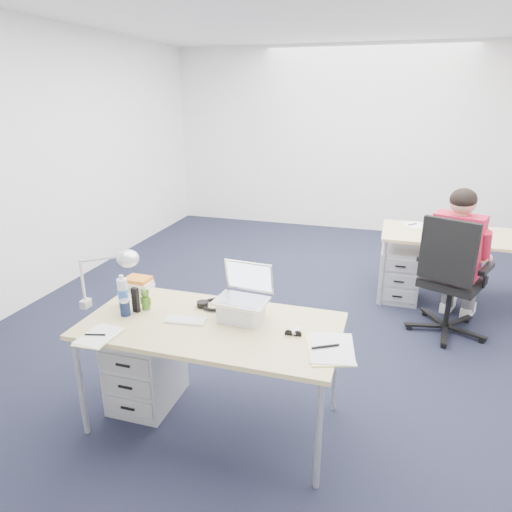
# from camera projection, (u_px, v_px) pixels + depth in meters

# --- Properties ---
(floor) EXTENTS (7.00, 7.00, 0.00)m
(floor) POSITION_uv_depth(u_px,v_px,m) (320.00, 326.00, 4.33)
(floor) COLOR black
(floor) RESTS_ON ground
(room) EXTENTS (6.02, 7.02, 2.80)m
(room) POSITION_uv_depth(u_px,v_px,m) (330.00, 141.00, 3.76)
(room) COLOR white
(room) RESTS_ON ground
(desk_near) EXTENTS (1.60, 0.80, 0.73)m
(desk_near) POSITION_uv_depth(u_px,v_px,m) (211.00, 330.00, 2.85)
(desk_near) COLOR tan
(desk_near) RESTS_ON ground
(desk_far) EXTENTS (1.60, 0.80, 0.73)m
(desk_far) POSITION_uv_depth(u_px,v_px,m) (463.00, 239.00, 4.66)
(desk_far) COLOR tan
(desk_far) RESTS_ON ground
(office_chair) EXTENTS (0.93, 0.93, 1.12)m
(office_chair) POSITION_uv_depth(u_px,v_px,m) (448.00, 301.00, 4.11)
(office_chair) COLOR black
(office_chair) RESTS_ON ground
(seated_person) EXTENTS (0.58, 0.79, 1.33)m
(seated_person) POSITION_uv_depth(u_px,v_px,m) (458.00, 259.00, 4.14)
(seated_person) COLOR #BB1A37
(seated_person) RESTS_ON ground
(drawer_pedestal_near) EXTENTS (0.40, 0.50, 0.55)m
(drawer_pedestal_near) POSITION_uv_depth(u_px,v_px,m) (146.00, 367.00, 3.19)
(drawer_pedestal_near) COLOR #ADAFB2
(drawer_pedestal_near) RESTS_ON ground
(drawer_pedestal_far) EXTENTS (0.40, 0.50, 0.55)m
(drawer_pedestal_far) POSITION_uv_depth(u_px,v_px,m) (399.00, 273.00, 4.86)
(drawer_pedestal_far) COLOR #ADAFB2
(drawer_pedestal_far) RESTS_ON ground
(silver_laptop) EXTENTS (0.34, 0.28, 0.34)m
(silver_laptop) POSITION_uv_depth(u_px,v_px,m) (241.00, 294.00, 2.84)
(silver_laptop) COLOR silver
(silver_laptop) RESTS_ON desk_near
(wireless_keyboard) EXTENTS (0.26, 0.13, 0.01)m
(wireless_keyboard) POSITION_uv_depth(u_px,v_px,m) (185.00, 320.00, 2.87)
(wireless_keyboard) COLOR white
(wireless_keyboard) RESTS_ON desk_near
(computer_mouse) EXTENTS (0.08, 0.10, 0.03)m
(computer_mouse) POSITION_uv_depth(u_px,v_px,m) (296.00, 331.00, 2.72)
(computer_mouse) COLOR white
(computer_mouse) RESTS_ON desk_near
(headphones) EXTENTS (0.30, 0.26, 0.04)m
(headphones) POSITION_uv_depth(u_px,v_px,m) (215.00, 304.00, 3.06)
(headphones) COLOR black
(headphones) RESTS_ON desk_near
(can_koozie) EXTENTS (0.08, 0.08, 0.11)m
(can_koozie) POSITION_uv_depth(u_px,v_px,m) (125.00, 308.00, 2.93)
(can_koozie) COLOR #152041
(can_koozie) RESTS_ON desk_near
(water_bottle) EXTENTS (0.07, 0.07, 0.22)m
(water_bottle) POSITION_uv_depth(u_px,v_px,m) (123.00, 291.00, 3.04)
(water_bottle) COLOR silver
(water_bottle) RESTS_ON desk_near
(bear_figurine) EXTENTS (0.09, 0.08, 0.15)m
(bear_figurine) POSITION_uv_depth(u_px,v_px,m) (145.00, 299.00, 3.01)
(bear_figurine) COLOR #2F6A1C
(bear_figurine) RESTS_ON desk_near
(book_stack) EXTENTS (0.21, 0.17, 0.09)m
(book_stack) POSITION_uv_depth(u_px,v_px,m) (138.00, 283.00, 3.33)
(book_stack) COLOR silver
(book_stack) RESTS_ON desk_near
(cordless_phone) EXTENTS (0.05, 0.04, 0.17)m
(cordless_phone) POSITION_uv_depth(u_px,v_px,m) (136.00, 300.00, 2.96)
(cordless_phone) COLOR black
(cordless_phone) RESTS_ON desk_near
(papers_left) EXTENTS (0.20, 0.27, 0.01)m
(papers_left) POSITION_uv_depth(u_px,v_px,m) (98.00, 336.00, 2.68)
(papers_left) COLOR #FFF193
(papers_left) RESTS_ON desk_near
(papers_right) EXTENTS (0.31, 0.39, 0.01)m
(papers_right) POSITION_uv_depth(u_px,v_px,m) (329.00, 349.00, 2.54)
(papers_right) COLOR #FFF193
(papers_right) RESTS_ON desk_near
(sunglasses) EXTENTS (0.11, 0.06, 0.02)m
(sunglasses) POSITION_uv_depth(u_px,v_px,m) (293.00, 334.00, 2.69)
(sunglasses) COLOR black
(sunglasses) RESTS_ON desk_near
(desk_lamp) EXTENTS (0.41, 0.17, 0.46)m
(desk_lamp) POSITION_uv_depth(u_px,v_px,m) (100.00, 278.00, 2.94)
(desk_lamp) COLOR silver
(desk_lamp) RESTS_ON desk_near
(dark_laptop) EXTENTS (0.40, 0.40, 0.25)m
(dark_laptop) POSITION_uv_depth(u_px,v_px,m) (453.00, 226.00, 4.49)
(dark_laptop) COLOR black
(dark_laptop) RESTS_ON desk_far
(far_papers) EXTENTS (0.30, 0.33, 0.01)m
(far_papers) POSITION_uv_depth(u_px,v_px,m) (414.00, 225.00, 4.96)
(far_papers) COLOR white
(far_papers) RESTS_ON desk_far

